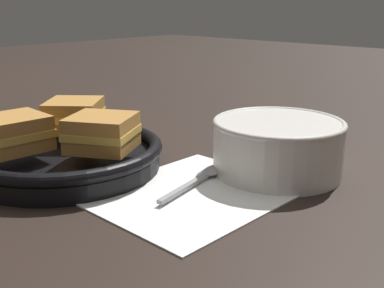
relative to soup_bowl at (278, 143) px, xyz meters
name	(u,v)px	position (x,y,z in m)	size (l,w,h in m)	color
ground_plane	(174,179)	(-0.12, 0.09, -0.04)	(4.00, 4.00, 0.00)	black
napkin	(192,193)	(-0.14, 0.03, -0.04)	(0.24, 0.21, 0.00)	white
soup_bowl	(278,143)	(0.00, 0.00, 0.00)	(0.18, 0.18, 0.08)	silver
spoon	(207,174)	(-0.09, 0.05, -0.04)	(0.16, 0.05, 0.01)	#9E9EA3
skillet	(65,156)	(-0.20, 0.23, -0.02)	(0.28, 0.36, 0.04)	black
sandwich_near_left	(74,115)	(-0.15, 0.27, 0.02)	(0.12, 0.11, 0.05)	#B27A38
sandwich_near_right	(13,133)	(-0.26, 0.24, 0.02)	(0.09, 0.08, 0.05)	#B27A38
sandwich_far_left	(102,133)	(-0.18, 0.16, 0.02)	(0.11, 0.11, 0.05)	#B27A38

